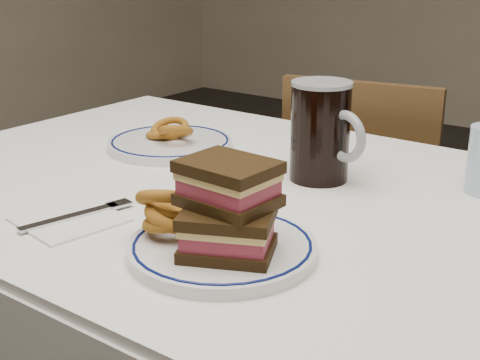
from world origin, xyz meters
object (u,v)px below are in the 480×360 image
Objects in this scene: chair_far at (364,217)px; reuben_sandwich at (228,208)px; main_plate at (222,248)px; far_plate at (170,143)px; beer_mug at (322,131)px.

chair_far is 6.01× the size of reuben_sandwich.
reuben_sandwich reaches higher than main_plate.
main_plate is at bearing -75.76° from chair_far.
chair_far is 3.40× the size of main_plate.
reuben_sandwich is at bearing -39.71° from far_plate.
reuben_sandwich is 0.82× the size of beer_mug.
beer_mug is at bearing 2.06° from far_plate.
main_plate is 0.50m from far_plate.
chair_far is at bearing 104.24° from main_plate.
reuben_sandwich is 0.57× the size of far_plate.
main_plate is 1.45× the size of beer_mug.
main_plate is 0.34m from beer_mug.
chair_far is at bearing 107.54° from beer_mug.
reuben_sandwich is at bearing -33.53° from main_plate.
beer_mug reaches higher than reuben_sandwich.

